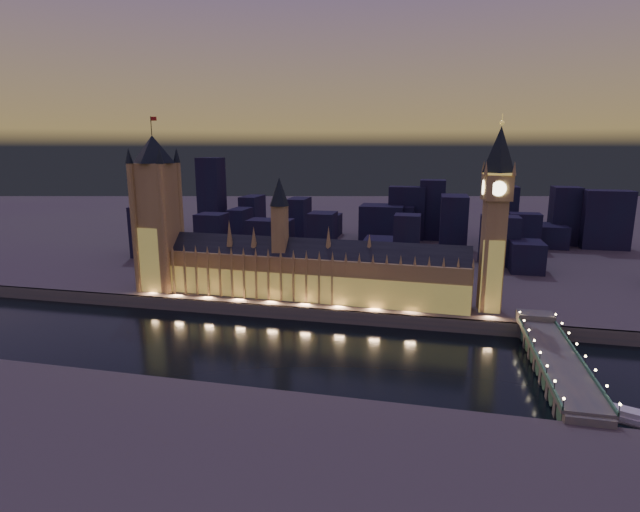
% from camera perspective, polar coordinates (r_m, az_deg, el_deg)
% --- Properties ---
extents(ground_plane, '(2000.00, 2000.00, 0.00)m').
position_cam_1_polar(ground_plane, '(273.35, -3.63, -10.19)').
color(ground_plane, black).
rests_on(ground_plane, ground).
extents(north_bank, '(2000.00, 960.00, 8.00)m').
position_cam_1_polar(north_bank, '(771.92, 7.32, 4.77)').
color(north_bank, '#443744').
rests_on(north_bank, ground).
extents(embankment_wall, '(2000.00, 2.50, 8.00)m').
position_cam_1_polar(embankment_wall, '(308.89, -1.49, -6.67)').
color(embankment_wall, '#444D52').
rests_on(embankment_wall, ground).
extents(palace_of_westminster, '(202.00, 28.01, 78.00)m').
position_cam_1_polar(palace_of_westminster, '(322.76, -1.29, -1.69)').
color(palace_of_westminster, olive).
rests_on(palace_of_westminster, north_bank).
extents(victoria_tower, '(31.68, 31.68, 116.21)m').
position_cam_1_polar(victoria_tower, '(356.51, -18.16, 5.44)').
color(victoria_tower, olive).
rests_on(victoria_tower, north_bank).
extents(elizabeth_tower, '(18.00, 18.00, 114.84)m').
position_cam_1_polar(elizabeth_tower, '(307.63, 19.46, 5.58)').
color(elizabeth_tower, olive).
rests_on(elizabeth_tower, north_bank).
extents(westminster_bridge, '(19.54, 113.00, 15.90)m').
position_cam_1_polar(westminster_bridge, '(264.81, 25.16, -10.77)').
color(westminster_bridge, '#444D52').
rests_on(westminster_bridge, ground).
extents(river_boat, '(42.91, 24.42, 4.50)m').
position_cam_1_polar(river_boat, '(237.82, 31.95, -15.36)').
color(river_boat, '#444D52').
rests_on(river_boat, ground).
extents(city_backdrop, '(450.45, 215.63, 84.59)m').
position_cam_1_polar(city_backdrop, '(497.13, 8.04, 3.68)').
color(city_backdrop, black).
rests_on(city_backdrop, north_bank).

